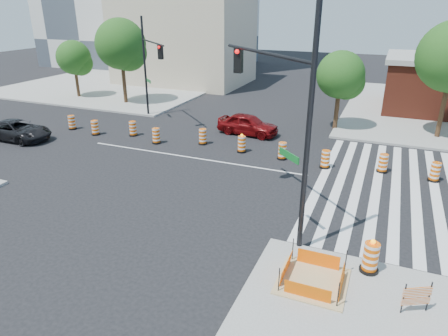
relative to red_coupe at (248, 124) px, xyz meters
The scene contains 25 objects.
ground 5.91m from the red_coupe, 105.29° to the right, with size 120.00×120.00×0.00m, color black.
sidewalk_nw 23.13m from the red_coupe, 147.73° to the left, with size 22.00×22.00×0.15m, color gray.
crosswalk_east 11.00m from the red_coupe, 31.03° to the right, with size 6.75×13.50×0.01m.
lane_centerline 5.91m from the red_coupe, 105.29° to the right, with size 14.00×0.12×0.01m, color silver.
excavation_pit 16.45m from the red_coupe, 63.04° to the right, with size 2.20×2.20×0.90m.
beige_midrise 21.65m from the red_coupe, 129.65° to the left, with size 14.00×10.00×10.00m, color #BDAD90.
red_coupe is the anchor object (origin of this frame).
dark_suv 15.69m from the red_coupe, 153.03° to the right, with size 2.18×4.74×1.32m, color black.
signal_pole_se 13.40m from the red_coupe, 65.33° to the right, with size 4.81×4.61×8.61m.
signal_pole_nw 9.06m from the red_coupe, behind, with size 4.27×4.01×7.58m.
pit_drum 16.15m from the red_coupe, 55.71° to the right, with size 0.64×0.64×1.25m.
barricade 18.19m from the red_coupe, 54.87° to the right, with size 0.79×0.46×1.03m.
tree_north_a 20.08m from the red_coupe, 165.82° to the left, with size 3.24×3.20×5.44m.
tree_north_b 14.86m from the red_coupe, 161.34° to the left, with size 4.41×4.41×7.50m.
tree_north_c 7.31m from the red_coupe, 33.25° to the left, with size 3.36×3.32×5.64m.
median_drum_0 12.89m from the red_coupe, 162.90° to the right, with size 0.60×0.60×1.02m.
median_drum_1 10.73m from the red_coupe, 156.87° to the right, with size 0.60×0.60×1.02m.
median_drum_2 8.03m from the red_coupe, 155.19° to the right, with size 0.60×0.60×1.02m.
median_drum_3 6.45m from the red_coupe, 139.72° to the right, with size 0.60×0.60×1.02m.
median_drum_4 3.73m from the red_coupe, 122.72° to the right, with size 0.60×0.60×1.02m.
median_drum_5 3.69m from the red_coupe, 76.26° to the right, with size 0.60×0.60×1.18m.
median_drum_6 5.17m from the red_coupe, 47.11° to the right, with size 0.60×0.60×1.02m.
median_drum_7 7.41m from the red_coupe, 34.53° to the right, with size 0.60×0.60×1.02m.
median_drum_8 9.78m from the red_coupe, 21.57° to the right, with size 0.60×0.60×1.02m.
median_drum_9 12.26m from the red_coupe, 18.28° to the right, with size 0.60×0.60×1.02m.
Camera 1 is at (10.43, -19.91, 8.56)m, focal length 32.00 mm.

